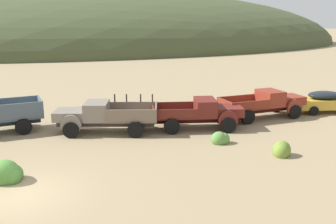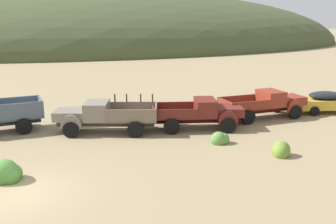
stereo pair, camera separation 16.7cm
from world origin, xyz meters
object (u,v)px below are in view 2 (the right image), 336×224
Objects in this scene: truck_primer_gray at (100,116)px; truck_rust_red at (269,103)px; car_faded_yellow at (331,101)px; truck_oxblood at (204,113)px.

truck_primer_gray is 11.71m from truck_rust_red.
truck_oxblood is at bearing -161.83° from car_faded_yellow.
truck_primer_gray is 1.04× the size of truck_rust_red.
truck_oxblood is 1.13× the size of car_faded_yellow.
truck_primer_gray is 1.22× the size of car_faded_yellow.
truck_oxblood is at bearing -172.86° from truck_primer_gray.
truck_primer_gray reaches higher than truck_oxblood.
car_faded_yellow is at bearing -4.75° from truck_rust_red.
truck_rust_red is at bearing -168.78° from car_faded_yellow.
truck_primer_gray is 6.44m from truck_oxblood.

